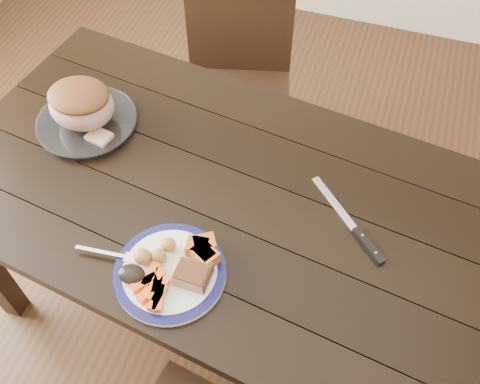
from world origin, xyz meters
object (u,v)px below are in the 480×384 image
(dinner_plate, at_px, (170,272))
(chair_far, at_px, (238,75))
(fork, at_px, (114,255))
(dining_table, at_px, (217,209))
(serving_platter, at_px, (87,123))
(carving_knife, at_px, (360,234))
(roast_joint, at_px, (82,106))
(pork_slice, at_px, (192,276))

(dinner_plate, bearing_deg, chair_far, 99.00)
(chair_far, height_order, fork, chair_far)
(dining_table, xyz_separation_m, serving_platter, (-0.47, 0.12, 0.10))
(chair_far, distance_m, carving_knife, 0.99)
(dining_table, xyz_separation_m, fork, (-0.17, -0.29, 0.11))
(chair_far, distance_m, serving_platter, 0.72)
(dinner_plate, bearing_deg, dining_table, 86.57)
(fork, bearing_deg, roast_joint, 120.23)
(serving_platter, distance_m, pork_slice, 0.66)
(fork, distance_m, carving_knife, 0.65)
(fork, bearing_deg, pork_slice, -6.17)
(chair_far, bearing_deg, dining_table, 88.64)
(dinner_plate, relative_size, serving_platter, 0.94)
(dinner_plate, distance_m, roast_joint, 0.61)
(dining_table, distance_m, dinner_plate, 0.30)
(chair_far, bearing_deg, carving_knife, 113.13)
(chair_far, relative_size, fork, 5.21)
(serving_platter, relative_size, carving_knife, 1.23)
(dining_table, height_order, carving_knife, carving_knife)
(serving_platter, bearing_deg, fork, -53.94)
(fork, height_order, roast_joint, roast_joint)
(dinner_plate, bearing_deg, roast_joint, 138.20)
(carving_knife, bearing_deg, pork_slice, -99.85)
(dining_table, distance_m, chair_far, 0.77)
(dining_table, bearing_deg, chair_far, 103.69)
(dining_table, relative_size, fork, 9.58)
(pork_slice, relative_size, roast_joint, 0.41)
(chair_far, bearing_deg, pork_slice, 87.32)
(serving_platter, distance_m, fork, 0.50)
(pork_slice, height_order, fork, pork_slice)
(dinner_plate, relative_size, carving_knife, 1.17)
(dinner_plate, xyz_separation_m, pork_slice, (0.06, -0.01, 0.03))
(chair_far, height_order, roast_joint, chair_far)
(pork_slice, bearing_deg, roast_joint, 141.55)
(carving_knife, bearing_deg, dinner_plate, -104.56)
(fork, bearing_deg, dining_table, 53.69)
(chair_far, height_order, serving_platter, chair_far)
(serving_platter, bearing_deg, carving_knife, -8.82)
(dinner_plate, xyz_separation_m, fork, (-0.15, -0.00, 0.01))
(dinner_plate, distance_m, pork_slice, 0.07)
(roast_joint, bearing_deg, serving_platter, 0.00)
(serving_platter, height_order, fork, fork)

